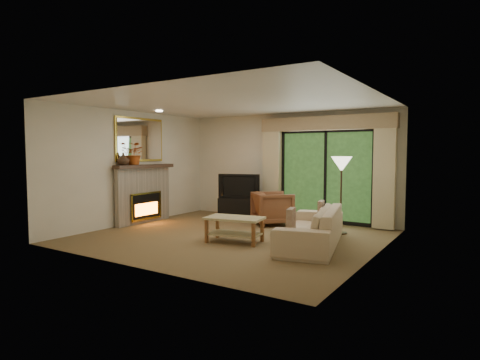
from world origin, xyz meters
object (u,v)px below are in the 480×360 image
Objects in this scene: sofa at (311,227)px; media_console at (240,208)px; armchair at (272,208)px; coffee_table at (235,230)px.

media_console is at bearing -137.87° from sofa.
sofa is (2.66, -1.82, 0.08)m from media_console.
armchair is 1.99m from coffee_table.
media_console is 1.24× the size of armchair.
armchair is at bearing 87.06° from coffee_table.
media_console is 0.99× the size of coffee_table.
sofa is 2.23× the size of coffee_table.
coffee_table is (1.37, -2.33, -0.02)m from media_console.
coffee_table is at bearing -82.08° from sofa.
armchair reaches higher than media_console.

